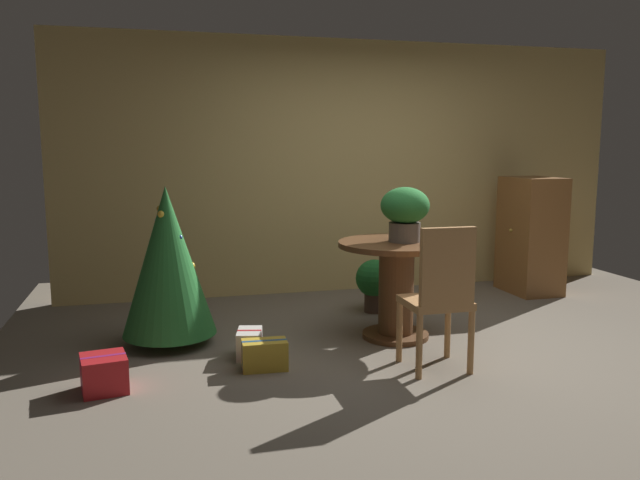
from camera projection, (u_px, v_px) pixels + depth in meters
ground_plane at (437, 352)px, 4.75m from camera, size 6.60×6.60×0.00m
back_wall_panel at (351, 167)px, 6.66m from camera, size 6.00×0.10×2.60m
round_dining_table at (396, 279)px, 5.03m from camera, size 0.93×0.93×0.78m
flower_vase at (405, 210)px, 4.95m from camera, size 0.38×0.38×0.43m
wooden_chair_near at (440, 292)px, 4.25m from camera, size 0.42×0.40×1.00m
holiday_tree at (168, 261)px, 4.84m from camera, size 0.72×0.72×1.23m
gift_box_red at (104, 373)px, 3.97m from camera, size 0.31×0.32×0.23m
gift_box_gold at (265, 355)px, 4.36m from camera, size 0.32×0.19×0.21m
gift_box_cream at (249, 344)px, 4.60m from camera, size 0.23×0.30×0.20m
wooden_cabinet at (531, 235)px, 6.59m from camera, size 0.48×0.64×1.20m
potted_plant at (374, 281)px, 5.84m from camera, size 0.35×0.35×0.49m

